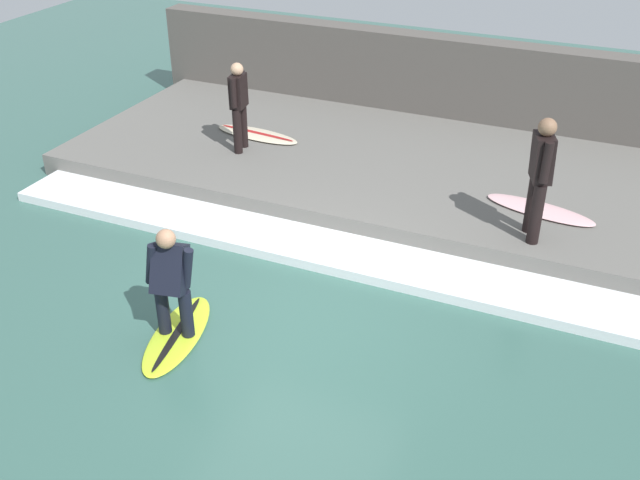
{
  "coord_description": "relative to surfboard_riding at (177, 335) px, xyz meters",
  "views": [
    {
      "loc": [
        -6.78,
        -3.33,
        5.55
      ],
      "look_at": [
        0.77,
        0.0,
        0.7
      ],
      "focal_mm": 42.0,
      "sensor_mm": 36.0,
      "label": 1
    }
  ],
  "objects": [
    {
      "name": "ground_plane",
      "position": [
        0.93,
        -1.12,
        -0.03
      ],
      "size": [
        28.0,
        28.0,
        0.0
      ],
      "primitive_type": "plane",
      "color": "#386056"
    },
    {
      "name": "concrete_ledge",
      "position": [
        5.13,
        -1.12,
        0.15
      ],
      "size": [
        4.4,
        11.41,
        0.37
      ],
      "primitive_type": "cube",
      "color": "#66635E",
      "rests_on": "ground_plane"
    },
    {
      "name": "back_wall",
      "position": [
        7.58,
        -1.12,
        0.89
      ],
      "size": [
        0.5,
        11.98,
        1.84
      ],
      "primitive_type": "cube",
      "color": "#544F49",
      "rests_on": "ground_plane"
    },
    {
      "name": "wave_foam_crest",
      "position": [
        2.45,
        -1.12,
        0.04
      ],
      "size": [
        0.95,
        10.84,
        0.14
      ],
      "primitive_type": "cube",
      "color": "white",
      "rests_on": "ground_plane"
    },
    {
      "name": "surfboard_riding",
      "position": [
        0.0,
        0.0,
        0.0
      ],
      "size": [
        1.69,
        0.86,
        0.07
      ],
      "color": "#BFE02D",
      "rests_on": "ground_plane"
    },
    {
      "name": "surfer_riding",
      "position": [
        0.0,
        0.0,
        0.81
      ],
      "size": [
        0.5,
        0.63,
        1.41
      ],
      "color": "black",
      "rests_on": "surfboard_riding"
    },
    {
      "name": "surfer_waiting_near",
      "position": [
        4.49,
        1.59,
        1.19
      ],
      "size": [
        0.51,
        0.27,
        1.52
      ],
      "color": "black",
      "rests_on": "concrete_ledge"
    },
    {
      "name": "surfboard_waiting_near",
      "position": [
        5.14,
        1.63,
        0.37
      ],
      "size": [
        0.67,
        1.7,
        0.07
      ],
      "color": "beige",
      "rests_on": "concrete_ledge"
    },
    {
      "name": "surfer_waiting_far",
      "position": [
        3.48,
        -3.5,
        1.31
      ],
      "size": [
        0.56,
        0.38,
        1.72
      ],
      "color": "black",
      "rests_on": "concrete_ledge"
    },
    {
      "name": "surfboard_waiting_far",
      "position": [
        4.27,
        -3.5,
        0.37
      ],
      "size": [
        0.81,
        1.7,
        0.06
      ],
      "color": "beige",
      "rests_on": "concrete_ledge"
    }
  ]
}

